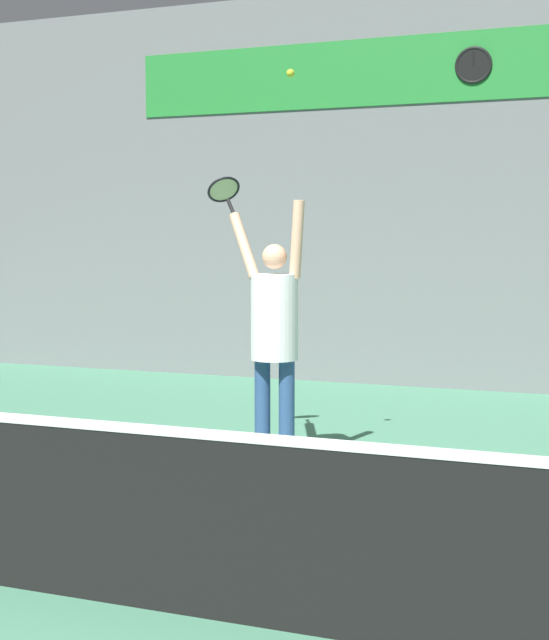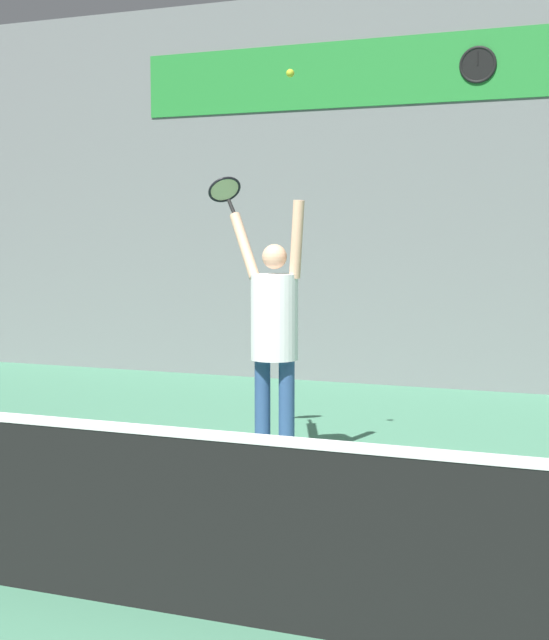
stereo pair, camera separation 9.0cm
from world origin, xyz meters
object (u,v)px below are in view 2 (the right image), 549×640
(tennis_player, at_px, (274,328))
(scoreboard_clock, at_px, (478,65))
(tennis_ball, at_px, (290,73))
(tennis_racket, at_px, (225,191))

(tennis_player, bearing_deg, scoreboard_clock, 77.30)
(tennis_player, bearing_deg, tennis_ball, -32.90)
(tennis_player, bearing_deg, tennis_racket, 148.55)
(tennis_ball, bearing_deg, scoreboard_clock, 79.82)
(tennis_racket, bearing_deg, tennis_ball, -31.78)
(scoreboard_clock, relative_size, tennis_racket, 1.22)
(tennis_player, xyz_separation_m, tennis_racket, (-0.59, 0.36, 1.14))
(tennis_racket, relative_size, tennis_ball, 5.70)
(scoreboard_clock, bearing_deg, tennis_racket, -111.63)
(tennis_ball, bearing_deg, tennis_racket, 148.22)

